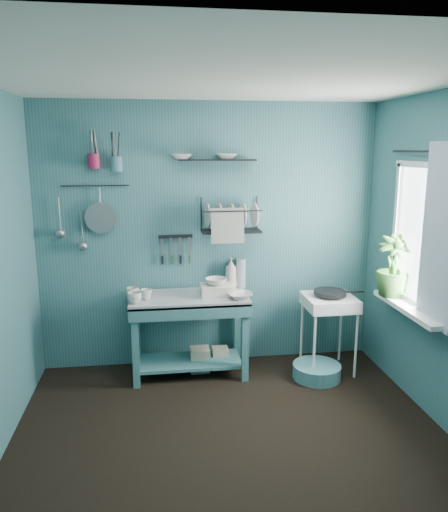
{
  "coord_description": "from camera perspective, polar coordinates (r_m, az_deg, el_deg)",
  "views": [
    {
      "loc": [
        -0.51,
        -3.15,
        2.08
      ],
      "look_at": [
        0.05,
        0.85,
        1.2
      ],
      "focal_mm": 35.0,
      "sensor_mm": 36.0,
      "label": 1
    }
  ],
  "objects": [
    {
      "name": "floor",
      "position": [
        3.81,
        1.09,
        -20.79
      ],
      "size": [
        3.2,
        3.2,
        0.0
      ],
      "primitive_type": "plane",
      "color": "black",
      "rests_on": "ground"
    },
    {
      "name": "ceiling",
      "position": [
        3.22,
        1.28,
        19.77
      ],
      "size": [
        3.2,
        3.2,
        0.0
      ],
      "primitive_type": "plane",
      "rotation": [
        3.14,
        0.0,
        0.0
      ],
      "color": "silver",
      "rests_on": "ground"
    },
    {
      "name": "wall_back",
      "position": [
        4.75,
        -1.68,
        2.22
      ],
      "size": [
        3.2,
        0.0,
        3.2
      ],
      "primitive_type": "plane",
      "rotation": [
        1.57,
        0.0,
        0.0
      ],
      "color": "#336369",
      "rests_on": "ground"
    },
    {
      "name": "wall_front",
      "position": [
        1.92,
        8.47,
        -13.47
      ],
      "size": [
        3.2,
        0.0,
        3.2
      ],
      "primitive_type": "plane",
      "rotation": [
        -1.57,
        0.0,
        0.0
      ],
      "color": "#336369",
      "rests_on": "ground"
    },
    {
      "name": "work_counter",
      "position": [
        4.69,
        -3.98,
        -9.0
      ],
      "size": [
        1.12,
        0.63,
        0.76
      ],
      "primitive_type": "cube",
      "rotation": [
        0.0,
        0.0,
        0.09
      ],
      "color": "#377275",
      "rests_on": "floor"
    },
    {
      "name": "mug_left",
      "position": [
        4.4,
        -10.19,
        -4.74
      ],
      "size": [
        0.12,
        0.12,
        0.1
      ],
      "primitive_type": "imported",
      "color": "silver",
      "rests_on": "work_counter"
    },
    {
      "name": "mug_mid",
      "position": [
        4.49,
        -8.87,
        -4.36
      ],
      "size": [
        0.14,
        0.14,
        0.09
      ],
      "primitive_type": "imported",
      "rotation": [
        0.0,
        0.0,
        0.52
      ],
      "color": "silver",
      "rests_on": "work_counter"
    },
    {
      "name": "mug_right",
      "position": [
        4.55,
        -10.37,
        -4.16
      ],
      "size": [
        0.17,
        0.17,
        0.1
      ],
      "primitive_type": "imported",
      "rotation": [
        0.0,
        0.0,
        1.05
      ],
      "color": "silver",
      "rests_on": "work_counter"
    },
    {
      "name": "wash_tub",
      "position": [
        4.56,
        -0.9,
        -3.91
      ],
      "size": [
        0.28,
        0.22,
        0.1
      ],
      "primitive_type": "cube",
      "color": "silver",
      "rests_on": "work_counter"
    },
    {
      "name": "tub_bowl",
      "position": [
        4.54,
        -0.91,
        -2.94
      ],
      "size": [
        0.2,
        0.19,
        0.06
      ],
      "primitive_type": "imported",
      "color": "silver",
      "rests_on": "wash_tub"
    },
    {
      "name": "soap_bottle",
      "position": [
        4.77,
        0.8,
        -1.95
      ],
      "size": [
        0.12,
        0.12,
        0.3
      ],
      "primitive_type": "imported",
      "color": "silver",
      "rests_on": "work_counter"
    },
    {
      "name": "water_bottle",
      "position": [
        4.8,
        1.94,
        -1.96
      ],
      "size": [
        0.09,
        0.09,
        0.28
      ],
      "primitive_type": "cylinder",
      "color": "#A1AAB3",
      "rests_on": "work_counter"
    },
    {
      "name": "counter_bowl",
      "position": [
        4.47,
        1.86,
        -4.56
      ],
      "size": [
        0.22,
        0.22,
        0.05
      ],
      "primitive_type": "imported",
      "color": "silver",
      "rests_on": "work_counter"
    },
    {
      "name": "hotplate_stand",
      "position": [
        4.86,
        11.81,
        -8.66
      ],
      "size": [
        0.52,
        0.52,
        0.73
      ],
      "primitive_type": "cube",
      "rotation": [
        0.0,
        0.0,
        0.16
      ],
      "color": "white",
      "rests_on": "floor"
    },
    {
      "name": "frying_pan",
      "position": [
        4.73,
        12.02,
        -4.11
      ],
      "size": [
        0.3,
        0.3,
        0.03
      ],
      "primitive_type": "cylinder",
      "color": "black",
      "rests_on": "hotplate_stand"
    },
    {
      "name": "knife_strip",
      "position": [
        4.7,
        -5.57,
        2.24
      ],
      "size": [
        0.32,
        0.04,
        0.03
      ],
      "primitive_type": "cube",
      "rotation": [
        0.0,
        0.0,
        0.05
      ],
      "color": "black",
      "rests_on": "wall_back"
    },
    {
      "name": "dish_rack",
      "position": [
        4.62,
        0.81,
        4.71
      ],
      "size": [
        0.57,
        0.29,
        0.32
      ],
      "primitive_type": "cube",
      "rotation": [
        0.0,
        0.0,
        0.09
      ],
      "color": "black",
      "rests_on": "wall_back"
    },
    {
      "name": "upper_shelf",
      "position": [
        4.59,
        -0.77,
        10.91
      ],
      "size": [
        0.71,
        0.23,
        0.02
      ],
      "primitive_type": "cube",
      "rotation": [
        0.0,
        0.0,
        -0.07
      ],
      "color": "black",
      "rests_on": "wall_back"
    },
    {
      "name": "shelf_bowl_left",
      "position": [
        4.56,
        -4.9,
        12.32
      ],
      "size": [
        0.2,
        0.2,
        0.05
      ],
      "primitive_type": "imported",
      "rotation": [
        0.0,
        0.0,
        -0.02
      ],
      "color": "silver",
      "rests_on": "upper_shelf"
    },
    {
      "name": "shelf_bowl_right",
      "position": [
        4.6,
        0.3,
        12.26
      ],
      "size": [
        0.23,
        0.23,
        0.05
      ],
      "primitive_type": "imported",
      "rotation": [
        0.0,
        0.0,
        -0.15
      ],
      "color": "silver",
      "rests_on": "upper_shelf"
    },
    {
      "name": "utensil_cup_magenta",
      "position": [
        4.61,
        -14.65,
        10.46
      ],
      "size": [
        0.11,
        0.11,
        0.13
      ],
      "primitive_type": "cylinder",
      "color": "maroon",
      "rests_on": "wall_back"
    },
    {
      "name": "utensil_cup_teal",
      "position": [
        4.59,
        -12.19,
        10.25
      ],
      "size": [
        0.11,
        0.11,
        0.13
      ],
      "primitive_type": "cylinder",
      "color": "#3E7281",
      "rests_on": "wall_back"
    },
    {
      "name": "colander",
      "position": [
        4.67,
        -13.93,
        4.26
      ],
      "size": [
        0.28,
        0.03,
        0.28
      ],
      "primitive_type": "cylinder",
      "rotation": [
        1.54,
        0.0,
        0.0
      ],
      "color": "gray",
      "rests_on": "wall_back"
    },
    {
      "name": "ladle_outer",
      "position": [
        4.73,
        -18.31,
        4.56
      ],
      "size": [
        0.01,
        0.01,
        0.3
      ],
      "primitive_type": "cylinder",
      "color": "gray",
      "rests_on": "wall_back"
    },
    {
      "name": "ladle_inner",
      "position": [
        4.71,
        -15.93,
        3.19
      ],
      "size": [
        0.01,
        0.01,
        0.3
      ],
      "primitive_type": "cylinder",
      "color": "gray",
      "rests_on": "wall_back"
    },
    {
      "name": "hook_rail",
      "position": [
        4.67,
        -14.51,
        7.78
      ],
      "size": [
        0.6,
        0.01,
        0.01
      ],
      "primitive_type": "cylinder",
      "rotation": [
        0.0,
        1.57,
        0.0
      ],
      "color": "black",
      "rests_on": "wall_back"
    },
    {
      "name": "window_glass",
      "position": [
        4.22,
        21.92,
        2.12
      ],
      "size": [
        0.0,
        1.1,
        1.1
      ],
      "primitive_type": "plane",
      "rotation": [
        1.57,
        0.0,
        1.57
      ],
      "color": "white",
      "rests_on": "wall_right"
    },
    {
      "name": "windowsill",
      "position": [
        4.32,
        20.31,
        -5.62
      ],
      "size": [
        0.16,
        0.95,
        0.04
      ],
      "primitive_type": "cube",
      "color": "white",
      "rests_on": "wall_right"
    },
    {
      "name": "curtain",
      "position": [
        3.93,
        23.3,
        2.05
      ],
      "size": [
        0.0,
        1.35,
        1.35
      ],
      "primitive_type": "plane",
      "rotation": [
        1.57,
        0.0,
        1.57
      ],
      "color": "white",
      "rests_on": "wall_right"
    },
    {
      "name": "curtain_rod",
      "position": [
        4.15,
        22.1,
        10.99
      ],
      "size": [
        0.02,
        1.05,
        0.02
      ],
      "primitive_type": "cylinder",
      "rotation": [
        1.57,
        0.0,
        0.0
      ],
      "color": "black",
      "rests_on": "wall_right"
    },
    {
      "name": "potted_plant",
      "position": [
        4.49,
        18.8,
        -1.09
      ],
      "size": [
        0.36,
        0.36,
        0.53
      ],
      "primitive_type": "imported",
      "rotation": [
        0.0,
        0.0,
        -0.28
      ],
      "color": "#326428",
      "rests_on": "windowsill"
    },
    {
      "name": "storage_tin_large",
      "position": [
        4.85,
        -2.77,
        -11.71
      ],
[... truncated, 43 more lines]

